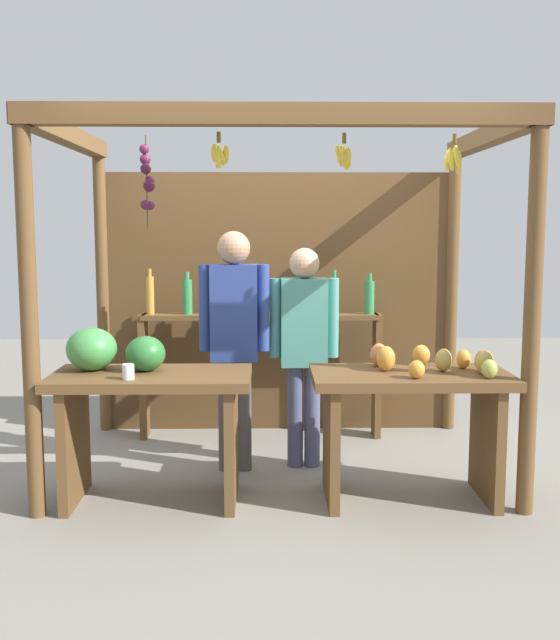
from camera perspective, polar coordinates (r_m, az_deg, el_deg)
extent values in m
plane|color=gray|center=(5.40, -0.03, -11.01)|extent=(12.00, 12.00, 0.00)
cylinder|color=brown|center=(4.44, -18.76, 0.27)|extent=(0.10, 0.10, 2.36)
cylinder|color=brown|center=(4.49, 18.87, 0.34)|extent=(0.10, 0.10, 2.36)
cylinder|color=brown|center=(6.24, -13.52, 2.34)|extent=(0.10, 0.10, 2.36)
cylinder|color=brown|center=(6.28, 13.10, 2.38)|extent=(0.10, 0.10, 2.36)
cube|color=brown|center=(4.24, 0.17, 15.55)|extent=(2.98, 0.12, 0.12)
cube|color=brown|center=(5.34, -16.12, 13.53)|extent=(0.12, 1.98, 0.12)
cube|color=brown|center=(5.39, 15.91, 13.49)|extent=(0.12, 1.98, 0.12)
cube|color=#52381E|center=(6.12, -0.17, 1.34)|extent=(2.88, 0.04, 2.13)
cylinder|color=brown|center=(4.54, 13.32, 13.41)|extent=(0.02, 0.02, 0.06)
ellipsoid|color=yellow|center=(4.53, 13.57, 11.73)|extent=(0.04, 0.06, 0.14)
ellipsoid|color=yellow|center=(4.55, 13.26, 12.15)|extent=(0.06, 0.04, 0.14)
ellipsoid|color=yellow|center=(4.54, 12.78, 11.92)|extent=(0.06, 0.07, 0.14)
ellipsoid|color=yellow|center=(4.51, 13.06, 11.96)|extent=(0.05, 0.06, 0.14)
ellipsoid|color=yellow|center=(4.49, 13.52, 12.02)|extent=(0.06, 0.04, 0.14)
cylinder|color=brown|center=(4.35, -4.75, 13.86)|extent=(0.02, 0.02, 0.06)
ellipsoid|color=gold|center=(4.34, -4.19, 12.60)|extent=(0.04, 0.08, 0.12)
ellipsoid|color=gold|center=(4.36, -4.27, 12.45)|extent=(0.07, 0.07, 0.12)
ellipsoid|color=gold|center=(4.37, -4.70, 12.27)|extent=(0.06, 0.04, 0.11)
ellipsoid|color=gold|center=(4.36, -4.90, 12.68)|extent=(0.07, 0.06, 0.12)
ellipsoid|color=gold|center=(4.34, -5.10, 12.73)|extent=(0.04, 0.06, 0.11)
ellipsoid|color=gold|center=(4.32, -5.02, 12.74)|extent=(0.06, 0.06, 0.12)
ellipsoid|color=gold|center=(4.30, -4.83, 12.28)|extent=(0.06, 0.04, 0.12)
ellipsoid|color=gold|center=(4.32, -4.56, 12.45)|extent=(0.07, 0.06, 0.12)
cylinder|color=brown|center=(4.39, 4.97, 13.78)|extent=(0.02, 0.02, 0.06)
ellipsoid|color=gold|center=(4.38, 5.28, 12.39)|extent=(0.04, 0.06, 0.12)
ellipsoid|color=gold|center=(4.40, 5.23, 12.18)|extent=(0.05, 0.05, 0.12)
ellipsoid|color=gold|center=(4.41, 4.86, 12.41)|extent=(0.06, 0.04, 0.12)
ellipsoid|color=gold|center=(4.40, 4.73, 12.62)|extent=(0.07, 0.07, 0.12)
ellipsoid|color=gold|center=(4.38, 4.69, 12.57)|extent=(0.04, 0.06, 0.12)
ellipsoid|color=gold|center=(4.35, 4.59, 12.65)|extent=(0.07, 0.07, 0.12)
ellipsoid|color=gold|center=(4.36, 4.95, 12.20)|extent=(0.06, 0.04, 0.12)
ellipsoid|color=gold|center=(4.37, 5.22, 12.30)|extent=(0.06, 0.06, 0.12)
cylinder|color=#4C422D|center=(4.52, -10.23, 10.39)|extent=(0.01, 0.01, 0.55)
sphere|color=#601E42|center=(4.55, -10.42, 12.83)|extent=(0.06, 0.06, 0.06)
sphere|color=#601E42|center=(4.55, -10.35, 12.08)|extent=(0.07, 0.07, 0.07)
sphere|color=#47142D|center=(4.52, -10.31, 11.39)|extent=(0.06, 0.06, 0.06)
sphere|color=#601E42|center=(4.52, -10.01, 10.54)|extent=(0.06, 0.06, 0.06)
sphere|color=#47142D|center=(4.51, -10.07, 10.14)|extent=(0.07, 0.07, 0.07)
sphere|color=#511938|center=(4.50, -10.32, 8.73)|extent=(0.06, 0.06, 0.06)
sphere|color=#511938|center=(4.49, -9.98, 8.70)|extent=(0.06, 0.06, 0.06)
cube|color=brown|center=(4.58, -9.89, -4.43)|extent=(1.21, 0.64, 0.06)
cube|color=brown|center=(4.77, -15.60, -9.08)|extent=(0.06, 0.58, 0.74)
cube|color=brown|center=(4.62, -3.77, -9.35)|extent=(0.06, 0.58, 0.74)
ellipsoid|color=#429347|center=(4.72, -14.32, -2.18)|extent=(0.35, 0.35, 0.27)
ellipsoid|color=#2D7533|center=(4.63, -10.33, -2.56)|extent=(0.34, 0.34, 0.22)
cylinder|color=white|center=(4.41, -11.62, -3.93)|extent=(0.07, 0.07, 0.09)
cube|color=brown|center=(4.60, 10.04, -4.36)|extent=(1.21, 0.64, 0.06)
cube|color=brown|center=(4.64, 3.97, -9.31)|extent=(0.06, 0.58, 0.74)
cube|color=brown|center=(4.81, 15.66, -8.94)|extent=(0.06, 0.58, 0.74)
ellipsoid|color=gold|center=(4.85, 10.82, -2.65)|extent=(0.16, 0.16, 0.13)
ellipsoid|color=#B79E47|center=(4.66, 12.49, -3.03)|extent=(0.12, 0.12, 0.14)
ellipsoid|color=#A8B24C|center=(4.51, 15.83, -3.64)|extent=(0.13, 0.13, 0.11)
ellipsoid|color=gold|center=(4.60, 8.16, -2.96)|extent=(0.13, 0.13, 0.16)
ellipsoid|color=#CC7038|center=(4.70, 15.47, -3.06)|extent=(0.13, 0.13, 0.14)
ellipsoid|color=gold|center=(4.41, 10.48, -3.76)|extent=(0.11, 0.11, 0.11)
ellipsoid|color=#E07F47|center=(4.76, 7.63, -2.67)|extent=(0.13, 0.13, 0.15)
ellipsoid|color=#B79E47|center=(4.61, 15.49, -3.19)|extent=(0.12, 0.12, 0.15)
ellipsoid|color=gold|center=(4.78, 13.97, -2.94)|extent=(0.13, 0.13, 0.12)
cube|color=brown|center=(6.04, -10.45, -4.28)|extent=(0.05, 0.20, 1.00)
cube|color=brown|center=(6.02, 7.47, -4.26)|extent=(0.05, 0.20, 1.00)
cube|color=brown|center=(5.88, -1.52, 0.27)|extent=(1.87, 0.22, 0.04)
cylinder|color=gold|center=(5.93, -9.98, 1.88)|extent=(0.06, 0.06, 0.30)
cylinder|color=gold|center=(5.92, -10.01, 3.61)|extent=(0.03, 0.03, 0.06)
cylinder|color=#338C4C|center=(5.89, -7.15, 1.78)|extent=(0.08, 0.08, 0.28)
cylinder|color=#338C4C|center=(5.88, -7.18, 3.41)|extent=(0.03, 0.03, 0.06)
cylinder|color=#D8B266|center=(5.87, -4.46, 1.67)|extent=(0.08, 0.08, 0.25)
cylinder|color=#D8B266|center=(5.86, -4.48, 3.18)|extent=(0.03, 0.03, 0.06)
cylinder|color=#994C1E|center=(5.86, -1.56, 1.86)|extent=(0.07, 0.07, 0.29)
cylinder|color=#994C1E|center=(5.85, -1.56, 3.56)|extent=(0.03, 0.03, 0.06)
cylinder|color=#338C4C|center=(5.87, 1.41, 1.64)|extent=(0.06, 0.06, 0.24)
cylinder|color=#338C4C|center=(5.85, 1.41, 3.11)|extent=(0.03, 0.03, 0.06)
cylinder|color=#338C4C|center=(5.88, 4.19, 1.87)|extent=(0.07, 0.07, 0.29)
cylinder|color=#338C4C|center=(5.87, 4.20, 3.57)|extent=(0.03, 0.03, 0.06)
cylinder|color=#338C4C|center=(5.92, 6.91, 1.73)|extent=(0.08, 0.08, 0.26)
cylinder|color=#338C4C|center=(5.90, 6.94, 3.29)|extent=(0.03, 0.03, 0.06)
cylinder|color=#514C4E|center=(5.18, -4.17, -7.34)|extent=(0.11, 0.11, 0.78)
cylinder|color=#514C4E|center=(5.18, -2.83, -7.34)|extent=(0.11, 0.11, 0.78)
cube|color=#2D428C|center=(5.05, -3.56, 0.57)|extent=(0.32, 0.19, 0.66)
cylinder|color=#2D428C|center=(5.06, -5.83, 0.93)|extent=(0.08, 0.08, 0.59)
cylinder|color=#2D428C|center=(5.04, -1.29, 0.95)|extent=(0.08, 0.08, 0.59)
sphere|color=tan|center=(5.02, -3.60, 5.58)|extent=(0.22, 0.22, 0.22)
cylinder|color=#4E5278|center=(5.26, 1.19, -7.41)|extent=(0.11, 0.11, 0.72)
cylinder|color=#4E5278|center=(5.26, 2.50, -7.40)|extent=(0.11, 0.11, 0.72)
cube|color=teal|center=(5.13, 1.87, -0.18)|extent=(0.32, 0.19, 0.61)
cylinder|color=teal|center=(5.12, -0.36, 0.16)|extent=(0.08, 0.08, 0.55)
cylinder|color=teal|center=(5.14, 4.10, 0.17)|extent=(0.08, 0.08, 0.55)
sphere|color=tan|center=(5.10, 1.89, 4.40)|extent=(0.21, 0.21, 0.21)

